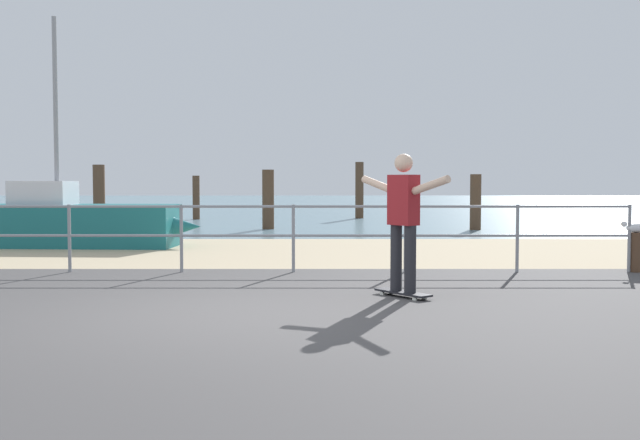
% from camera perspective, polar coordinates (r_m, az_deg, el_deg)
% --- Properties ---
extents(ground_plane, '(24.00, 10.00, 0.04)m').
position_cam_1_polar(ground_plane, '(6.98, -8.58, -8.73)').
color(ground_plane, '#474444').
rests_on(ground_plane, ground).
extents(beach_strip, '(24.00, 6.00, 0.04)m').
position_cam_1_polar(beach_strip, '(14.86, -3.89, -2.43)').
color(beach_strip, tan).
rests_on(beach_strip, ground).
extents(sea_surface, '(72.00, 50.00, 0.04)m').
position_cam_1_polar(sea_surface, '(42.79, -1.25, 1.16)').
color(sea_surface, slate).
rests_on(sea_surface, ground).
extents(railing_fence, '(11.97, 0.05, 1.05)m').
position_cam_1_polar(railing_fence, '(11.45, -6.15, -0.56)').
color(railing_fence, gray).
rests_on(railing_fence, ground).
extents(sailboat, '(5.00, 1.65, 4.82)m').
position_cam_1_polar(sailboat, '(16.59, -17.68, -0.20)').
color(sailboat, '#19666B').
rests_on(sailboat, ground).
extents(skateboard, '(0.65, 0.75, 0.08)m').
position_cam_1_polar(skateboard, '(9.09, 6.47, -5.53)').
color(skateboard, black).
rests_on(skateboard, ground).
extents(skateboarder, '(0.96, 1.20, 1.65)m').
position_cam_1_polar(skateboarder, '(8.99, 6.51, 0.47)').
color(skateboarder, '#26262B').
rests_on(skateboarder, skateboard).
extents(bollard_short, '(0.18, 0.18, 0.62)m').
position_cam_1_polar(bollard_short, '(12.40, 23.04, -2.32)').
color(bollard_short, '#513826').
rests_on(bollard_short, ground).
extents(seagull, '(0.49, 0.14, 0.18)m').
position_cam_1_polar(seagull, '(12.36, 23.00, -0.53)').
color(seagull, white).
rests_on(seagull, bollard_short).
extents(groyne_post_0, '(0.39, 0.39, 1.93)m').
position_cam_1_polar(groyne_post_0, '(25.92, -16.29, 1.93)').
color(groyne_post_0, '#513826').
rests_on(groyne_post_0, ground).
extents(groyne_post_1, '(0.25, 0.25, 1.57)m').
position_cam_1_polar(groyne_post_1, '(27.01, -9.24, 1.68)').
color(groyne_post_1, '#513826').
rests_on(groyne_post_1, ground).
extents(groyne_post_2, '(0.34, 0.34, 1.72)m').
position_cam_1_polar(groyne_post_2, '(21.45, -3.81, 1.55)').
color(groyne_post_2, '#513826').
rests_on(groyne_post_2, ground).
extents(groyne_post_3, '(0.30, 0.30, 2.08)m').
position_cam_1_polar(groyne_post_3, '(27.49, 3.17, 2.26)').
color(groyne_post_3, '#513826').
rests_on(groyne_post_3, ground).
extents(groyne_post_4, '(0.31, 0.31, 1.58)m').
position_cam_1_polar(groyne_post_4, '(21.49, 11.89, 1.32)').
color(groyne_post_4, '#513826').
rests_on(groyne_post_4, ground).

